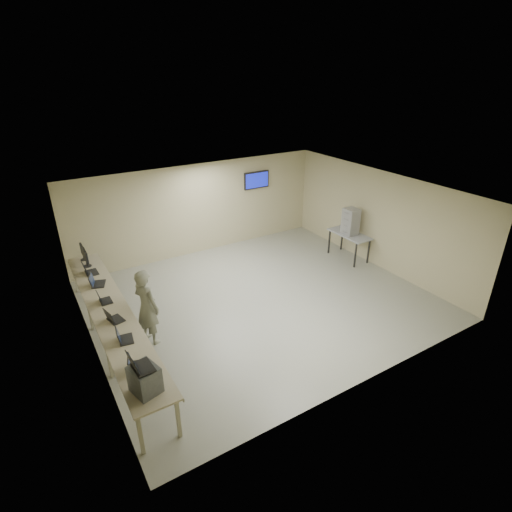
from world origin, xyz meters
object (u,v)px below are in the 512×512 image
workbench (111,313)px  equipment_box (145,379)px  side_table (349,236)px  soldier (147,307)px

workbench → equipment_box: 2.57m
workbench → side_table: (7.19, 0.66, -0.09)m
workbench → soldier: (0.69, -0.18, 0.03)m
workbench → side_table: workbench is taller
workbench → equipment_box: (-0.06, -2.55, 0.29)m
workbench → soldier: 0.71m
soldier → side_table: size_ratio=1.27×
workbench → equipment_box: bearing=-91.4°
soldier → side_table: bearing=-106.8°
soldier → side_table: 6.55m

